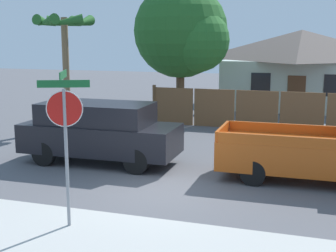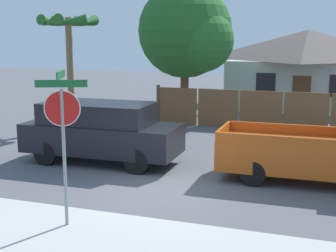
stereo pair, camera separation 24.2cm
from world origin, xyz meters
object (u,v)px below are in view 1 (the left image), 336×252
object	(u,v)px
house	(300,66)
palm_tree	(65,32)
stop_sign	(65,122)
red_suv	(99,131)
orange_pickup	(331,152)
oak_tree	(184,33)

from	to	relation	value
house	palm_tree	distance (m)	14.24
palm_tree	stop_sign	size ratio (longest dim) A/B	1.49
red_suv	orange_pickup	world-z (taller)	red_suv
red_suv	orange_pickup	size ratio (longest dim) A/B	0.90
house	red_suv	xyz separation A→B (m)	(-5.39, -15.36, -1.22)
orange_pickup	stop_sign	size ratio (longest dim) A/B	1.69
house	stop_sign	world-z (taller)	house
orange_pickup	house	bearing A→B (deg)	94.93
oak_tree	stop_sign	world-z (taller)	oak_tree
oak_tree	stop_sign	distance (m)	13.70
palm_tree	orange_pickup	xyz separation A→B (m)	(10.69, -4.65, -3.27)
palm_tree	orange_pickup	size ratio (longest dim) A/B	0.88
oak_tree	palm_tree	xyz separation A→B (m)	(-4.06, -4.05, 0.02)
palm_tree	red_suv	world-z (taller)	palm_tree
house	orange_pickup	xyz separation A→B (m)	(1.49, -15.35, -1.39)
oak_tree	red_suv	xyz separation A→B (m)	(-0.26, -8.70, -3.09)
house	oak_tree	bearing A→B (deg)	-127.67
orange_pickup	stop_sign	world-z (taller)	stop_sign
palm_tree	stop_sign	world-z (taller)	palm_tree
oak_tree	red_suv	size ratio (longest dim) A/B	1.31
house	stop_sign	bearing A→B (deg)	-100.59
palm_tree	stop_sign	bearing A→B (deg)	-60.13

